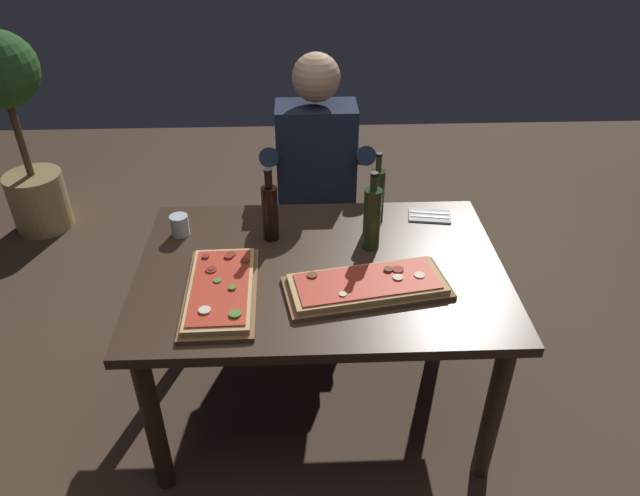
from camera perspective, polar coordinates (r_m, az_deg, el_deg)
name	(u,v)px	position (r m, az deg, el deg)	size (l,w,h in m)	color
ground_plane	(320,399)	(2.77, 0.04, -14.29)	(6.40, 6.40, 0.00)	#4C3828
dining_table	(321,286)	(2.33, 0.05, -3.66)	(1.40, 0.96, 0.74)	#3D2B1E
pizza_rectangular_front	(367,285)	(2.15, 4.56, -3.62)	(0.63, 0.35, 0.05)	brown
pizza_rectangular_left	(221,290)	(2.15, -9.53, -4.01)	(0.27, 0.52, 0.05)	brown
wine_bottle_dark	(270,211)	(2.37, -4.84, 3.57)	(0.06, 0.06, 0.31)	black
oil_bottle_amber	(372,218)	(2.31, 5.03, 2.94)	(0.07, 0.07, 0.33)	#233819
vinegar_bottle_green	(377,195)	(2.49, 5.50, 5.10)	(0.06, 0.06, 0.32)	#233819
tumbler_near_camera	(180,226)	(2.50, -13.35, 2.04)	(0.08, 0.08, 0.09)	silver
napkin_cutlery_set	(429,216)	(2.62, 10.50, 3.08)	(0.20, 0.14, 0.01)	white
diner_chair	(316,210)	(3.13, -0.38, 3.64)	(0.44, 0.44, 0.87)	#3D2B1E
seated_diner	(317,177)	(2.90, -0.32, 6.81)	(0.53, 0.41, 1.33)	#23232D
potted_plant_corner	(15,121)	(4.02, -27.32, 10.81)	(0.44, 0.44, 1.26)	tan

